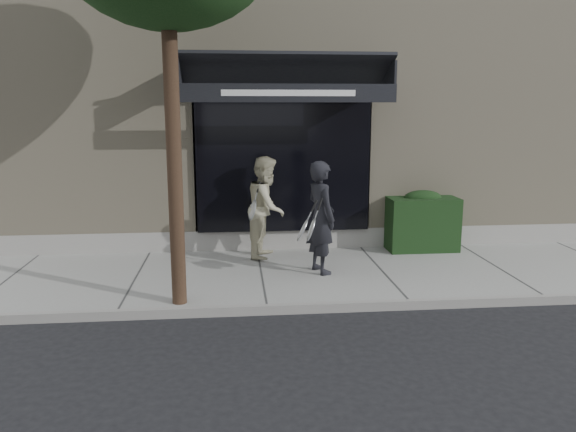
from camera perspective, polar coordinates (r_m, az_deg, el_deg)
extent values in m
plane|color=black|center=(9.56, 9.40, -6.07)|extent=(80.00, 80.00, 0.00)
cube|color=gray|center=(9.55, 9.41, -5.72)|extent=(20.00, 3.00, 0.12)
cube|color=gray|center=(8.13, 12.25, -8.76)|extent=(20.00, 0.10, 0.14)
cube|color=#B6A88B|center=(14.03, 4.42, 10.86)|extent=(14.00, 7.00, 5.50)
cube|color=gray|center=(11.09, 7.19, -2.28)|extent=(14.02, 0.42, 0.50)
cube|color=black|center=(10.46, -0.50, 5.62)|extent=(3.20, 0.30, 2.60)
cube|color=gray|center=(10.59, -9.28, 5.54)|extent=(0.08, 0.40, 2.60)
cube|color=gray|center=(10.86, 7.90, 5.72)|extent=(0.08, 0.40, 2.60)
cube|color=gray|center=(10.56, -0.59, 12.95)|extent=(3.36, 0.40, 0.12)
cube|color=black|center=(9.88, -0.23, 14.59)|extent=(3.60, 1.03, 0.55)
cube|color=black|center=(9.37, 0.07, 12.39)|extent=(3.60, 0.05, 0.30)
cube|color=white|center=(9.34, 0.09, 12.40)|extent=(2.20, 0.01, 0.10)
cube|color=black|center=(9.87, -10.89, 13.93)|extent=(0.04, 1.00, 0.45)
cube|color=black|center=(10.20, 10.08, 13.86)|extent=(0.04, 1.00, 0.45)
cube|color=black|center=(10.89, 13.41, -0.75)|extent=(1.30, 0.70, 1.00)
ellipsoid|color=black|center=(10.80, 13.53, 1.85)|extent=(0.71, 0.38, 0.27)
cylinder|color=black|center=(7.57, -11.57, 7.86)|extent=(0.20, 0.20, 4.80)
imported|color=black|center=(9.07, 3.37, -0.14)|extent=(0.63, 0.77, 1.83)
torus|color=silver|center=(8.80, 2.37, -1.39)|extent=(0.13, 0.31, 0.30)
cylinder|color=silver|center=(8.80, 2.37, -1.39)|extent=(0.10, 0.27, 0.26)
cylinder|color=silver|center=(8.80, 2.37, -1.39)|extent=(0.18, 0.03, 0.08)
cylinder|color=black|center=(8.80, 2.37, -1.39)|extent=(0.20, 0.04, 0.09)
torus|color=silver|center=(8.66, 1.49, -1.47)|extent=(0.17, 0.32, 0.29)
cylinder|color=silver|center=(8.66, 1.49, -1.47)|extent=(0.14, 0.28, 0.25)
cylinder|color=silver|center=(8.66, 1.49, -1.47)|extent=(0.17, 0.03, 0.09)
cylinder|color=black|center=(8.66, 1.49, -1.47)|extent=(0.20, 0.05, 0.11)
imported|color=#BEB898|center=(10.04, -2.18, 0.92)|extent=(0.90, 1.04, 1.81)
torus|color=silver|center=(9.80, -3.62, 0.61)|extent=(0.17, 0.32, 0.30)
cylinder|color=silver|center=(9.80, -3.62, 0.61)|extent=(0.13, 0.28, 0.26)
cylinder|color=silver|center=(9.80, -3.62, 0.61)|extent=(0.18, 0.06, 0.07)
cylinder|color=black|center=(9.80, -3.62, 0.61)|extent=(0.20, 0.08, 0.09)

